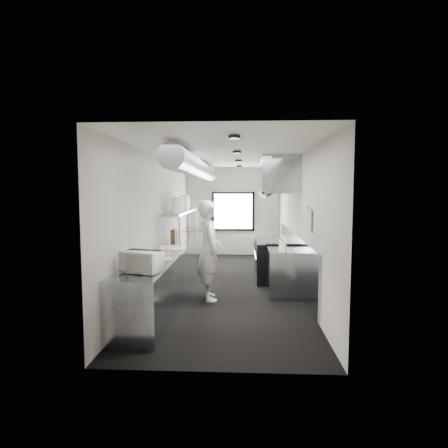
# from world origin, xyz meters

# --- Properties ---
(floor) EXTENTS (3.00, 8.00, 0.01)m
(floor) POSITION_xyz_m (0.00, 0.00, 0.00)
(floor) COLOR black
(floor) RESTS_ON ground
(ceiling) EXTENTS (3.00, 8.00, 0.01)m
(ceiling) POSITION_xyz_m (0.00, 0.00, 2.80)
(ceiling) COLOR white
(ceiling) RESTS_ON wall_back
(wall_back) EXTENTS (3.00, 0.02, 2.80)m
(wall_back) POSITION_xyz_m (0.00, 4.00, 1.40)
(wall_back) COLOR beige
(wall_back) RESTS_ON floor
(wall_front) EXTENTS (3.00, 0.02, 2.80)m
(wall_front) POSITION_xyz_m (0.00, -4.00, 1.40)
(wall_front) COLOR beige
(wall_front) RESTS_ON floor
(wall_left) EXTENTS (0.02, 8.00, 2.80)m
(wall_left) POSITION_xyz_m (-1.50, 0.00, 1.40)
(wall_left) COLOR beige
(wall_left) RESTS_ON floor
(wall_right) EXTENTS (0.02, 8.00, 2.80)m
(wall_right) POSITION_xyz_m (1.50, 0.00, 1.40)
(wall_right) COLOR beige
(wall_right) RESTS_ON floor
(wall_cladding) EXTENTS (0.03, 5.50, 1.10)m
(wall_cladding) POSITION_xyz_m (1.48, 0.30, 0.55)
(wall_cladding) COLOR gray
(wall_cladding) RESTS_ON wall_right
(hvac_duct) EXTENTS (0.40, 6.40, 0.40)m
(hvac_duct) POSITION_xyz_m (-0.70, 0.40, 2.55)
(hvac_duct) COLOR gray
(hvac_duct) RESTS_ON ceiling
(service_window) EXTENTS (1.36, 0.05, 1.25)m
(service_window) POSITION_xyz_m (0.00, 3.96, 1.40)
(service_window) COLOR white
(service_window) RESTS_ON wall_back
(exhaust_hood) EXTENTS (0.81, 2.20, 0.88)m
(exhaust_hood) POSITION_xyz_m (1.10, 0.70, 2.39)
(exhaust_hood) COLOR gray
(exhaust_hood) RESTS_ON ceiling
(prep_counter) EXTENTS (0.70, 6.00, 0.90)m
(prep_counter) POSITION_xyz_m (-1.15, -0.50, 0.45)
(prep_counter) COLOR gray
(prep_counter) RESTS_ON floor
(pass_shelf) EXTENTS (0.45, 3.00, 0.68)m
(pass_shelf) POSITION_xyz_m (-1.19, 1.00, 1.54)
(pass_shelf) COLOR gray
(pass_shelf) RESTS_ON prep_counter
(range) EXTENTS (0.88, 1.60, 0.94)m
(range) POSITION_xyz_m (1.04, 0.70, 0.47)
(range) COLOR black
(range) RESTS_ON floor
(bottle_station) EXTENTS (0.65, 0.80, 0.90)m
(bottle_station) POSITION_xyz_m (1.15, -0.70, 0.45)
(bottle_station) COLOR gray
(bottle_station) RESTS_ON floor
(far_work_table) EXTENTS (0.70, 1.20, 0.90)m
(far_work_table) POSITION_xyz_m (-1.15, 3.20, 0.45)
(far_work_table) COLOR gray
(far_work_table) RESTS_ON floor
(notice_sheet_a) EXTENTS (0.02, 0.28, 0.38)m
(notice_sheet_a) POSITION_xyz_m (1.47, -1.20, 1.60)
(notice_sheet_a) COLOR silver
(notice_sheet_a) RESTS_ON wall_right
(notice_sheet_b) EXTENTS (0.02, 0.28, 0.38)m
(notice_sheet_b) POSITION_xyz_m (1.47, -1.55, 1.55)
(notice_sheet_b) COLOR silver
(notice_sheet_b) RESTS_ON wall_right
(line_cook) EXTENTS (0.61, 0.77, 1.87)m
(line_cook) POSITION_xyz_m (-0.31, -1.10, 0.94)
(line_cook) COLOR silver
(line_cook) RESTS_ON floor
(microwave) EXTENTS (0.59, 0.51, 0.30)m
(microwave) POSITION_xyz_m (-1.11, -2.89, 1.05)
(microwave) COLOR white
(microwave) RESTS_ON prep_counter
(deli_tub_a) EXTENTS (0.15, 0.15, 0.10)m
(deli_tub_a) POSITION_xyz_m (-1.31, -2.66, 0.95)
(deli_tub_a) COLOR beige
(deli_tub_a) RESTS_ON prep_counter
(deli_tub_b) EXTENTS (0.14, 0.14, 0.10)m
(deli_tub_b) POSITION_xyz_m (-1.27, -2.28, 0.95)
(deli_tub_b) COLOR beige
(deli_tub_b) RESTS_ON prep_counter
(newspaper) EXTENTS (0.40, 0.45, 0.01)m
(newspaper) POSITION_xyz_m (-1.04, -1.87, 0.90)
(newspaper) COLOR white
(newspaper) RESTS_ON prep_counter
(small_plate) EXTENTS (0.23, 0.23, 0.02)m
(small_plate) POSITION_xyz_m (-1.09, -1.28, 0.91)
(small_plate) COLOR white
(small_plate) RESTS_ON prep_counter
(pastry) EXTENTS (0.08, 0.08, 0.08)m
(pastry) POSITION_xyz_m (-1.09, -1.28, 0.96)
(pastry) COLOR #E0AC75
(pastry) RESTS_ON small_plate
(cutting_board) EXTENTS (0.60, 0.73, 0.02)m
(cutting_board) POSITION_xyz_m (-1.12, -0.61, 0.91)
(cutting_board) COLOR silver
(cutting_board) RESTS_ON prep_counter
(knife_block) EXTENTS (0.13, 0.24, 0.25)m
(knife_block) POSITION_xyz_m (-1.29, 0.61, 1.03)
(knife_block) COLOR brown
(knife_block) RESTS_ON prep_counter
(plate_stack_a) EXTENTS (0.29, 0.29, 0.27)m
(plate_stack_a) POSITION_xyz_m (-1.19, 0.38, 1.70)
(plate_stack_a) COLOR white
(plate_stack_a) RESTS_ON pass_shelf
(plate_stack_b) EXTENTS (0.30, 0.30, 0.34)m
(plate_stack_b) POSITION_xyz_m (-1.21, 0.69, 1.74)
(plate_stack_b) COLOR white
(plate_stack_b) RESTS_ON pass_shelf
(plate_stack_c) EXTENTS (0.31, 0.31, 0.34)m
(plate_stack_c) POSITION_xyz_m (-1.18, 1.26, 1.74)
(plate_stack_c) COLOR white
(plate_stack_c) RESTS_ON pass_shelf
(plate_stack_d) EXTENTS (0.25, 0.25, 0.38)m
(plate_stack_d) POSITION_xyz_m (-1.20, 1.69, 1.76)
(plate_stack_d) COLOR white
(plate_stack_d) RESTS_ON pass_shelf
(squeeze_bottle_a) EXTENTS (0.06, 0.06, 0.17)m
(squeeze_bottle_a) POSITION_xyz_m (1.12, -0.98, 0.98)
(squeeze_bottle_a) COLOR silver
(squeeze_bottle_a) RESTS_ON bottle_station
(squeeze_bottle_b) EXTENTS (0.06, 0.06, 0.16)m
(squeeze_bottle_b) POSITION_xyz_m (1.11, -0.81, 0.98)
(squeeze_bottle_b) COLOR silver
(squeeze_bottle_b) RESTS_ON bottle_station
(squeeze_bottle_c) EXTENTS (0.07, 0.07, 0.17)m
(squeeze_bottle_c) POSITION_xyz_m (1.08, -0.69, 0.99)
(squeeze_bottle_c) COLOR silver
(squeeze_bottle_c) RESTS_ON bottle_station
(squeeze_bottle_d) EXTENTS (0.07, 0.07, 0.19)m
(squeeze_bottle_d) POSITION_xyz_m (1.08, -0.55, 0.99)
(squeeze_bottle_d) COLOR silver
(squeeze_bottle_d) RESTS_ON bottle_station
(squeeze_bottle_e) EXTENTS (0.07, 0.07, 0.17)m
(squeeze_bottle_e) POSITION_xyz_m (1.11, -0.38, 0.98)
(squeeze_bottle_e) COLOR silver
(squeeze_bottle_e) RESTS_ON bottle_station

